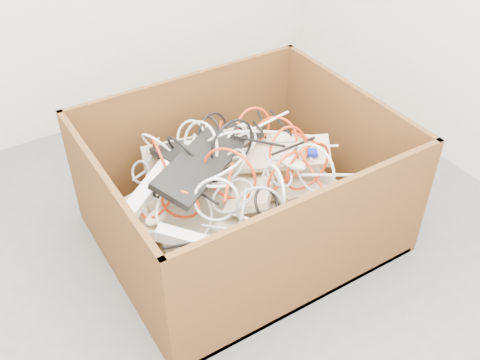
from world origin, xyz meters
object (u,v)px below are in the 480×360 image
cardboard_box (239,210)px  power_strip_left (145,194)px  vga_plug (312,153)px  power_strip_right (196,242)px

cardboard_box → power_strip_left: (-0.40, 0.07, 0.22)m
power_strip_left → vga_plug: 0.75m
cardboard_box → power_strip_right: 0.45m
cardboard_box → vga_plug: (0.34, -0.06, 0.22)m
power_strip_left → cardboard_box: bearing=-36.7°
cardboard_box → vga_plug: cardboard_box is taller
cardboard_box → power_strip_right: bearing=-144.5°
power_strip_left → power_strip_right: (0.07, -0.31, -0.05)m
power_strip_right → vga_plug: bearing=58.6°
power_strip_right → vga_plug: vga_plug is taller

